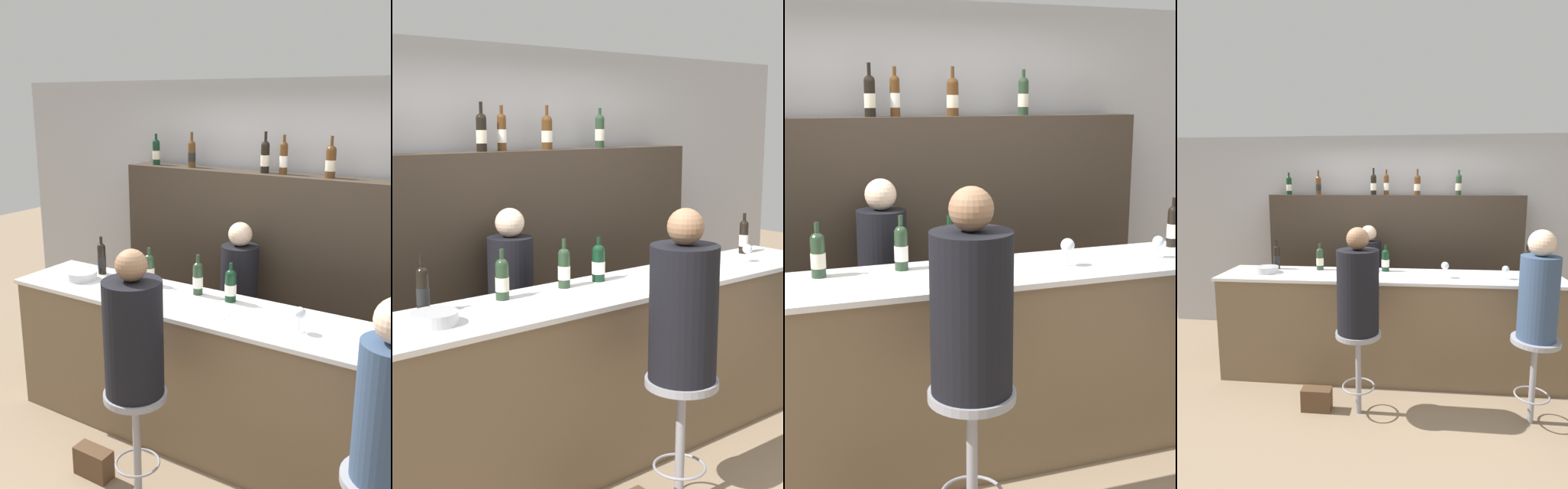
% 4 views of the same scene
% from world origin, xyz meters
% --- Properties ---
extents(ground_plane, '(16.00, 16.00, 0.00)m').
position_xyz_m(ground_plane, '(0.00, 0.00, 0.00)').
color(ground_plane, '#8C755B').
extents(wall_back, '(6.40, 0.05, 2.60)m').
position_xyz_m(wall_back, '(0.00, 1.68, 1.30)').
color(wall_back, '#B2B2B7').
rests_on(wall_back, ground_plane).
extents(bar_counter, '(3.41, 0.63, 1.07)m').
position_xyz_m(bar_counter, '(0.00, 0.30, 0.53)').
color(bar_counter, brown).
rests_on(bar_counter, ground_plane).
extents(back_bar_cabinet, '(3.20, 0.28, 1.84)m').
position_xyz_m(back_bar_cabinet, '(0.00, 1.45, 0.92)').
color(back_bar_cabinet, '#382D23').
rests_on(back_bar_cabinet, ground_plane).
extents(wine_bottle_counter_1, '(0.08, 0.08, 0.29)m').
position_xyz_m(wine_bottle_counter_1, '(-0.74, 0.47, 1.19)').
color(wine_bottle_counter_1, '#233823').
rests_on(wine_bottle_counter_1, bar_counter).
extents(wine_bottle_counter_2, '(0.07, 0.07, 0.30)m').
position_xyz_m(wine_bottle_counter_2, '(-0.31, 0.47, 1.19)').
color(wine_bottle_counter_2, '#233823').
rests_on(wine_bottle_counter_2, bar_counter).
extents(wine_bottle_counter_3, '(0.08, 0.08, 0.28)m').
position_xyz_m(wine_bottle_counter_3, '(-0.05, 0.47, 1.18)').
color(wine_bottle_counter_3, black).
rests_on(wine_bottle_counter_3, bar_counter).
extents(wine_bottle_counter_4, '(0.07, 0.07, 0.30)m').
position_xyz_m(wine_bottle_counter_4, '(1.38, 0.47, 1.19)').
color(wine_bottle_counter_4, black).
rests_on(wine_bottle_counter_4, bar_counter).
extents(wine_bottle_backbar_2, '(0.07, 0.07, 0.34)m').
position_xyz_m(wine_bottle_backbar_2, '(-0.27, 1.45, 1.97)').
color(wine_bottle_backbar_2, black).
rests_on(wine_bottle_backbar_2, back_bar_cabinet).
extents(wine_bottle_backbar_3, '(0.07, 0.07, 0.32)m').
position_xyz_m(wine_bottle_backbar_3, '(-0.10, 1.45, 1.97)').
color(wine_bottle_backbar_3, '#4C2D14').
rests_on(wine_bottle_backbar_3, back_bar_cabinet).
extents(wine_bottle_backbar_4, '(0.08, 0.08, 0.32)m').
position_xyz_m(wine_bottle_backbar_4, '(0.29, 1.45, 1.96)').
color(wine_bottle_backbar_4, '#4C2D14').
rests_on(wine_bottle_backbar_4, back_bar_cabinet).
extents(wine_bottle_backbar_5, '(0.07, 0.07, 0.31)m').
position_xyz_m(wine_bottle_backbar_5, '(0.80, 1.45, 1.97)').
color(wine_bottle_backbar_5, '#233823').
rests_on(wine_bottle_backbar_5, back_bar_cabinet).
extents(wine_glass_0, '(0.08, 0.08, 0.16)m').
position_xyz_m(wine_glass_0, '(0.55, 0.23, 1.18)').
color(wine_glass_0, silver).
rests_on(wine_glass_0, bar_counter).
extents(wine_glass_1, '(0.07, 0.07, 0.13)m').
position_xyz_m(wine_glass_1, '(1.12, 0.23, 1.16)').
color(wine_glass_1, silver).
rests_on(wine_glass_1, bar_counter).
extents(tasting_menu, '(0.21, 0.30, 0.00)m').
position_xyz_m(tasting_menu, '(-0.03, 0.17, 1.07)').
color(tasting_menu, white).
rests_on(tasting_menu, bar_counter).
extents(bar_stool_left, '(0.38, 0.38, 0.74)m').
position_xyz_m(bar_stool_left, '(-0.22, -0.41, 0.58)').
color(bar_stool_left, gray).
rests_on(bar_stool_left, ground_plane).
extents(guest_seated_left, '(0.35, 0.35, 0.88)m').
position_xyz_m(guest_seated_left, '(-0.22, -0.41, 1.12)').
color(guest_seated_left, black).
rests_on(guest_seated_left, bar_stool_left).
extents(bartender, '(0.31, 0.31, 1.48)m').
position_xyz_m(bartender, '(-0.29, 1.08, 0.69)').
color(bartender, black).
rests_on(bartender, ground_plane).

